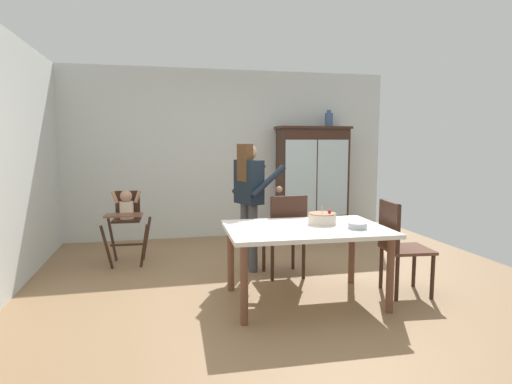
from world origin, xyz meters
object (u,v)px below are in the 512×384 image
ceramic_vase (329,119)px  dining_table (305,236)px  adult_person (249,191)px  china_cabinet (312,181)px  birthday_cake (322,218)px  high_chair_with_toddler (127,213)px  dining_chair_right_end (398,241)px  serving_bowl (358,226)px  dining_chair_far_side (286,230)px

ceramic_vase → dining_table: bearing=-116.2°
dining_table → adult_person: bearing=105.9°
china_cabinet → birthday_cake: (-0.90, -2.71, -0.11)m
high_chair_with_toddler → dining_chair_right_end: (2.76, -1.74, -0.10)m
china_cabinet → ceramic_vase: 1.05m
dining_table → dining_chair_right_end: 0.99m
serving_bowl → dining_chair_far_side: size_ratio=0.19×
adult_person → dining_chair_right_end: adult_person is taller
dining_table → birthday_cake: birthday_cake is taller
china_cabinet → dining_chair_far_side: (-1.09, -2.09, -0.35)m
ceramic_vase → adult_person: size_ratio=0.18×
high_chair_with_toddler → dining_chair_far_side: (1.81, -0.98, -0.10)m
high_chair_with_toddler → dining_table: high_chair_with_toddler is taller
high_chair_with_toddler → dining_chair_far_side: bearing=-25.8°
birthday_cake → ceramic_vase: bearing=66.5°
birthday_cake → serving_bowl: size_ratio=1.56×
ceramic_vase → adult_person: (-1.71, -1.72, -0.95)m
dining_chair_far_side → ceramic_vase: bearing=-123.9°
high_chair_with_toddler → dining_chair_right_end: dining_chair_right_end is taller
birthday_cake → dining_chair_right_end: size_ratio=0.29×
high_chair_with_toddler → dining_chair_right_end: bearing=-29.5°
china_cabinet → birthday_cake: china_cabinet is taller
dining_chair_far_side → high_chair_with_toddler: bearing=-29.4°
high_chair_with_toddler → dining_chair_right_end: 3.26m
china_cabinet → adult_person: 2.23m
serving_bowl → high_chair_with_toddler: bearing=139.6°
adult_person → dining_table: bearing=173.5°
china_cabinet → dining_table: 3.05m
dining_table → serving_bowl: bearing=-22.3°
dining_table → dining_chair_far_side: dining_chair_far_side is taller
high_chair_with_toddler → dining_table: bearing=-41.2°
high_chair_with_toddler → dining_chair_far_side: 2.06m
ceramic_vase → adult_person: ceramic_vase is taller
china_cabinet → ceramic_vase: size_ratio=6.67×
china_cabinet → dining_chair_far_side: size_ratio=1.88×
china_cabinet → dining_table: size_ratio=1.16×
ceramic_vase → dining_table: (-1.39, -2.83, -1.27)m
high_chair_with_toddler → dining_table: (1.78, -1.71, -0.00)m
china_cabinet → high_chair_with_toddler: 3.11m
birthday_cake → dining_table: bearing=-152.1°
adult_person → dining_chair_right_end: bearing=-153.6°
adult_person → serving_bowl: bearing=-171.7°
adult_person → dining_table: (0.32, -1.11, -0.31)m
dining_chair_far_side → dining_table: bearing=86.9°
serving_bowl → china_cabinet: bearing=77.6°
adult_person → dining_table: size_ratio=0.98×
serving_bowl → dining_chair_far_side: 1.03m
high_chair_with_toddler → serving_bowl: (2.23, -1.90, 0.11)m
high_chair_with_toddler → adult_person: adult_person is taller
ceramic_vase → china_cabinet: bearing=-179.2°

